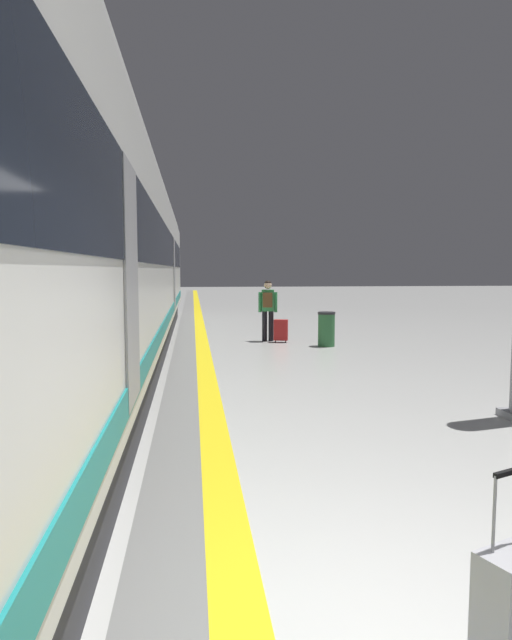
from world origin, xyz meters
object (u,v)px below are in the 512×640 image
suitcase_near (281,330)px  waste_bin (326,329)px  passenger_near (268,305)px  high_speed_train (75,241)px

suitcase_near → waste_bin: size_ratio=0.70×
passenger_near → waste_bin: bearing=-40.7°
passenger_near → suitcase_near: bearing=-43.3°
passenger_near → suitcase_near: size_ratio=2.70×
passenger_near → waste_bin: size_ratio=1.88×
waste_bin → suitcase_near: bearing=140.1°
high_speed_train → suitcase_near: (4.40, 5.19, -2.16)m
high_speed_train → waste_bin: bearing=38.1°
passenger_near → suitcase_near: (0.32, -0.31, -0.67)m
suitcase_near → waste_bin: 1.40m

